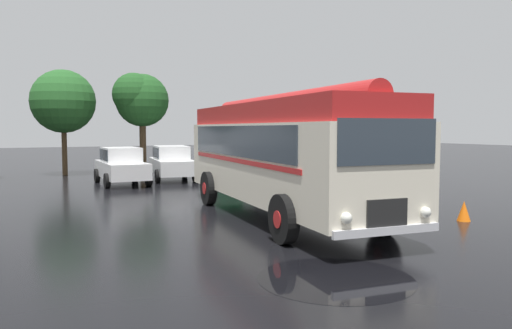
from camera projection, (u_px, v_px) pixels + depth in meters
name	position (u px, v px, depth m)	size (l,w,h in m)	color
ground_plane	(306.00, 219.00, 13.92)	(120.00, 120.00, 0.00)	black
vintage_bus	(281.00, 151.00, 14.09)	(3.64, 10.32, 3.49)	silver
car_near_left	(121.00, 165.00, 22.47)	(2.01, 4.23, 1.66)	silver
car_mid_left	(172.00, 162.00, 24.45)	(2.41, 4.40, 1.66)	silver
car_mid_right	(224.00, 161.00, 25.65)	(2.37, 4.39, 1.66)	#144C28
car_far_right	(276.00, 159.00, 26.95)	(2.16, 4.30, 1.66)	#4C5156
tree_left_of_centre	(64.00, 102.00, 26.64)	(3.37, 3.37, 5.64)	#4C3823
tree_centre	(139.00, 99.00, 27.29)	(3.10, 2.90, 5.53)	#4C3823
traffic_cone	(464.00, 211.00, 13.56)	(0.36, 0.36, 0.55)	orange
puddle_patch	(336.00, 278.00, 8.37)	(2.65, 2.65, 0.01)	black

